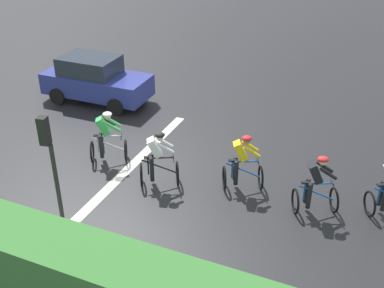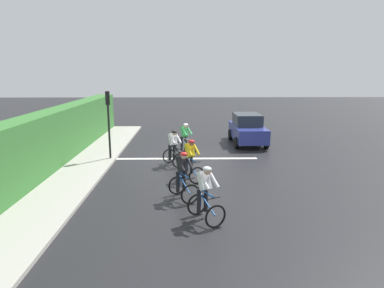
{
  "view_description": "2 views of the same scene",
  "coord_description": "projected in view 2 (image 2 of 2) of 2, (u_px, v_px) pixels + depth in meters",
  "views": [
    {
      "loc": [
        10.78,
        6.55,
        7.77
      ],
      "look_at": [
        -0.59,
        1.62,
        0.8
      ],
      "focal_mm": 45.21,
      "sensor_mm": 36.0,
      "label": 1
    },
    {
      "loc": [
        0.03,
        16.56,
        4.3
      ],
      "look_at": [
        -0.24,
        0.84,
        0.94
      ],
      "focal_mm": 32.32,
      "sensor_mm": 36.0,
      "label": 2
    }
  ],
  "objects": [
    {
      "name": "traffic_light_near_crossing",
      "position": [
        108.0,
        115.0,
        16.43
      ],
      "size": [
        0.23,
        0.31,
        3.34
      ],
      "color": "black",
      "rests_on": "ground"
    },
    {
      "name": "stone_wall_low",
      "position": [
        54.0,
        167.0,
        14.99
      ],
      "size": [
        0.44,
        23.16,
        0.41
      ],
      "primitive_type": "cube",
      "color": "tan",
      "rests_on": "ground"
    },
    {
      "name": "cyclist_mid",
      "position": [
        190.0,
        161.0,
        13.68
      ],
      "size": [
        1.08,
        1.27,
        1.66
      ],
      "color": "black",
      "rests_on": "ground"
    },
    {
      "name": "road_marking_stop_line",
      "position": [
        187.0,
        159.0,
        17.18
      ],
      "size": [
        7.0,
        0.3,
        0.01
      ],
      "primitive_type": "cube",
      "color": "silver",
      "rests_on": "ground"
    },
    {
      "name": "cyclist_lead",
      "position": [
        205.0,
        195.0,
        9.94
      ],
      "size": [
        1.11,
        1.27,
        1.66
      ],
      "color": "black",
      "rests_on": "ground"
    },
    {
      "name": "cyclist_fourth",
      "position": [
        173.0,
        148.0,
        15.84
      ],
      "size": [
        1.12,
        1.27,
        1.66
      ],
      "color": "black",
      "rests_on": "ground"
    },
    {
      "name": "car_navy",
      "position": [
        247.0,
        129.0,
        20.61
      ],
      "size": [
        1.94,
        4.13,
        1.76
      ],
      "color": "navy",
      "rests_on": "ground"
    },
    {
      "name": "sidewalk_kerb",
      "position": [
        75.0,
        170.0,
        15.04
      ],
      "size": [
        2.8,
        23.16,
        0.12
      ],
      "primitive_type": "cube",
      "color": "#ADA89E",
      "rests_on": "ground"
    },
    {
      "name": "cyclist_trailing",
      "position": [
        185.0,
        140.0,
        17.8
      ],
      "size": [
        1.11,
        1.27,
        1.66
      ],
      "color": "black",
      "rests_on": "ground"
    },
    {
      "name": "cyclist_second",
      "position": [
        183.0,
        176.0,
        11.66
      ],
      "size": [
        1.08,
        1.27,
        1.66
      ],
      "color": "black",
      "rests_on": "ground"
    },
    {
      "name": "hedge_wall",
      "position": [
        45.0,
        143.0,
        14.77
      ],
      "size": [
        1.1,
        23.16,
        2.54
      ],
      "primitive_type": "cube",
      "color": "#387533",
      "rests_on": "ground"
    },
    {
      "name": "ground_plane",
      "position": [
        187.0,
        159.0,
        17.09
      ],
      "size": [
        80.0,
        80.0,
        0.0
      ],
      "primitive_type": "plane",
      "color": "black"
    }
  ]
}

